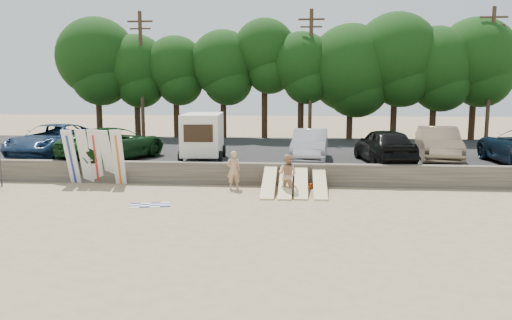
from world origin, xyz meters
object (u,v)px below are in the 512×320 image
object	(u,v)px
box_trailer	(203,134)
car_4	(438,144)
beachgoer_b	(288,174)
beach_umbrella	(1,164)
car_1	(114,144)
car_2	(310,145)
beachgoer_a	(234,170)
car_3	(384,145)
cooler	(320,186)
car_0	(53,140)

from	to	relation	value
box_trailer	car_4	bearing A→B (deg)	-1.11
beachgoer_b	beach_umbrella	world-z (taller)	beach_umbrella
box_trailer	car_1	size ratio (longest dim) A/B	0.64
box_trailer	beachgoer_b	distance (m)	6.74
box_trailer	beachgoer_b	bearing A→B (deg)	-52.16
car_2	beachgoer_a	world-z (taller)	car_2
car_3	beach_umbrella	bearing A→B (deg)	5.25
car_3	box_trailer	bearing A→B (deg)	-9.60
beachgoer_a	cooler	distance (m)	3.83
cooler	beach_umbrella	distance (m)	14.13
car_2	beachgoer_a	distance (m)	5.41
car_0	beach_umbrella	bearing A→B (deg)	-84.71
car_2	beach_umbrella	world-z (taller)	car_2
car_2	cooler	world-z (taller)	car_2
car_1	box_trailer	bearing A→B (deg)	-154.53
car_2	beachgoer_a	xyz separation A→B (m)	(-3.36, -4.19, -0.65)
box_trailer	car_0	xyz separation A→B (m)	(-8.35, 0.63, -0.47)
car_4	beach_umbrella	size ratio (longest dim) A/B	2.29
car_2	beach_umbrella	distance (m)	14.44
beachgoer_b	beach_umbrella	size ratio (longest dim) A/B	0.74
car_4	cooler	bearing A→B (deg)	-137.02
box_trailer	car_0	size ratio (longest dim) A/B	0.62
beach_umbrella	car_3	bearing A→B (deg)	13.28
car_4	beachgoer_a	distance (m)	10.90
car_0	car_2	distance (m)	13.82
car_1	beachgoer_a	bearing A→B (deg)	172.40
car_2	beachgoer_a	bearing A→B (deg)	-124.51
beachgoer_a	beachgoer_b	world-z (taller)	beachgoer_b
car_2	car_4	distance (m)	6.48
beachgoer_a	beachgoer_b	distance (m)	2.54
car_3	cooler	world-z (taller)	car_3
beachgoer_a	beach_umbrella	distance (m)	10.34
car_1	beach_umbrella	size ratio (longest dim) A/B	2.65
car_3	beachgoer_b	xyz separation A→B (m)	(-4.62, -4.65, -0.72)
car_2	beachgoer_b	xyz separation A→B (m)	(-1.00, -5.14, -0.64)
box_trailer	beachgoer_a	xyz separation A→B (m)	(2.11, -3.95, -1.19)
cooler	beach_umbrella	world-z (taller)	beach_umbrella
car_4	beachgoer_b	world-z (taller)	car_4
beach_umbrella	car_1	bearing A→B (deg)	47.03
car_0	car_2	world-z (taller)	car_0
car_3	beach_umbrella	world-z (taller)	car_3
car_0	car_1	size ratio (longest dim) A/B	1.03
cooler	car_4	bearing A→B (deg)	29.61
cooler	beachgoer_b	bearing A→B (deg)	-144.44
beach_umbrella	cooler	bearing A→B (deg)	2.77
box_trailer	car_3	distance (m)	9.11
beachgoer_a	beachgoer_b	xyz separation A→B (m)	(2.36, -0.94, 0.01)
beachgoer_a	beachgoer_b	size ratio (longest dim) A/B	0.99
cooler	beach_umbrella	size ratio (longest dim) A/B	0.17
beachgoer_b	cooler	size ratio (longest dim) A/B	4.46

